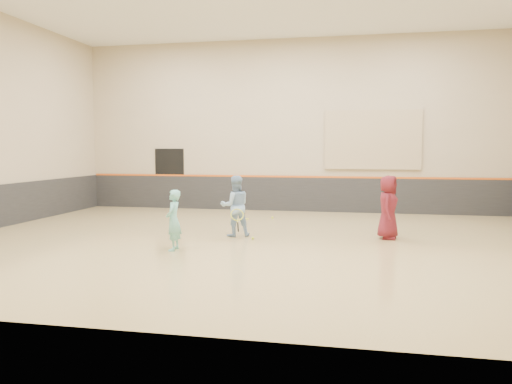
% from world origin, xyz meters
% --- Properties ---
extents(room, '(15.04, 12.04, 6.22)m').
position_xyz_m(room, '(0.00, 0.00, 0.81)').
color(room, tan).
rests_on(room, ground).
extents(wainscot_back, '(14.90, 0.04, 1.20)m').
position_xyz_m(wainscot_back, '(0.00, 5.97, 0.60)').
color(wainscot_back, '#232326').
rests_on(wainscot_back, floor).
extents(accent_stripe, '(14.90, 0.03, 0.06)m').
position_xyz_m(accent_stripe, '(0.00, 5.96, 1.22)').
color(accent_stripe, '#D85914').
rests_on(accent_stripe, wall_back).
extents(acoustic_panel, '(3.20, 0.08, 2.00)m').
position_xyz_m(acoustic_panel, '(2.80, 5.95, 2.50)').
color(acoustic_panel, tan).
rests_on(acoustic_panel, wall_back).
extents(doorway, '(1.10, 0.05, 2.20)m').
position_xyz_m(doorway, '(-4.50, 5.98, 1.10)').
color(doorway, black).
rests_on(doorway, floor).
extents(girl, '(0.35, 0.50, 1.32)m').
position_xyz_m(girl, '(-1.59, -1.33, 0.66)').
color(girl, '#74C9BF').
rests_on(girl, floor).
extents(instructor, '(0.92, 0.83, 1.53)m').
position_xyz_m(instructor, '(-0.69, 0.64, 0.77)').
color(instructor, '#8AAFD6').
rests_on(instructor, floor).
extents(young_man, '(0.62, 0.83, 1.55)m').
position_xyz_m(young_man, '(3.05, 1.03, 0.78)').
color(young_man, maroon).
rests_on(young_man, floor).
extents(held_racket, '(0.42, 0.42, 0.63)m').
position_xyz_m(held_racket, '(-0.54, 0.21, 0.61)').
color(held_racket, yellow).
rests_on(held_racket, instructor).
extents(spare_racket, '(0.67, 0.67, 0.10)m').
position_xyz_m(spare_racket, '(-1.14, 3.61, 0.05)').
color(spare_racket, yellow).
rests_on(spare_racket, floor).
extents(ball_under_racket, '(0.07, 0.07, 0.07)m').
position_xyz_m(ball_under_racket, '(-0.17, 0.26, 0.03)').
color(ball_under_racket, '#CBE334').
rests_on(ball_under_racket, floor).
extents(ball_in_hand, '(0.07, 0.07, 0.07)m').
position_xyz_m(ball_in_hand, '(3.14, 0.94, 1.06)').
color(ball_in_hand, '#B8D331').
rests_on(ball_in_hand, young_man).
extents(ball_beside_spare, '(0.07, 0.07, 0.07)m').
position_xyz_m(ball_beside_spare, '(-0.30, 3.94, 0.03)').
color(ball_beside_spare, '#D4E334').
rests_on(ball_beside_spare, floor).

